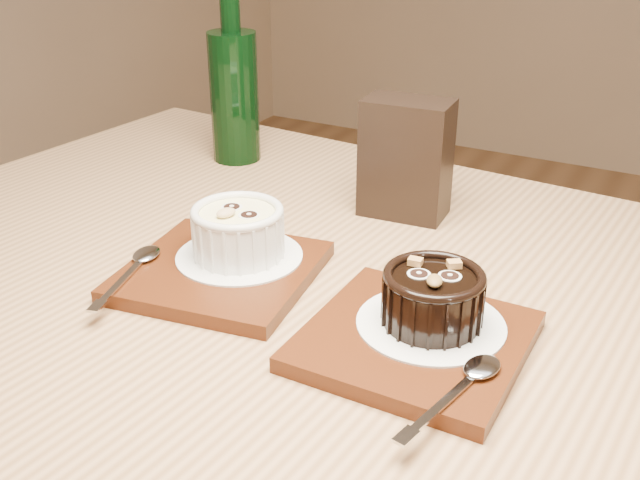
# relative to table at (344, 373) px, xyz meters

# --- Properties ---
(table) EXTENTS (1.26, 0.89, 0.75)m
(table) POSITION_rel_table_xyz_m (0.00, 0.00, 0.00)
(table) COLOR #936740
(table) RESTS_ON ground
(tray_left) EXTENTS (0.21, 0.21, 0.01)m
(tray_left) POSITION_rel_table_xyz_m (-0.13, -0.03, 0.10)
(tray_left) COLOR #4D200C
(tray_left) RESTS_ON table
(doily_left) EXTENTS (0.13, 0.13, 0.00)m
(doily_left) POSITION_rel_table_xyz_m (-0.12, -0.00, 0.11)
(doily_left) COLOR white
(doily_left) RESTS_ON tray_left
(ramekin_white) EXTENTS (0.09, 0.09, 0.06)m
(ramekin_white) POSITION_rel_table_xyz_m (-0.12, -0.00, 0.14)
(ramekin_white) COLOR white
(ramekin_white) RESTS_ON doily_left
(spoon_left) EXTENTS (0.06, 0.14, 0.01)m
(spoon_left) POSITION_rel_table_xyz_m (-0.19, -0.08, 0.11)
(spoon_left) COLOR silver
(spoon_left) RESTS_ON tray_left
(tray_right) EXTENTS (0.18, 0.18, 0.01)m
(tray_right) POSITION_rel_table_xyz_m (0.09, -0.05, 0.10)
(tray_right) COLOR #4D200C
(tray_right) RESTS_ON table
(doily_right) EXTENTS (0.13, 0.13, 0.00)m
(doily_right) POSITION_rel_table_xyz_m (0.10, -0.03, 0.11)
(doily_right) COLOR white
(doily_right) RESTS_ON tray_right
(ramekin_dark) EXTENTS (0.09, 0.09, 0.05)m
(ramekin_dark) POSITION_rel_table_xyz_m (0.10, -0.03, 0.13)
(ramekin_dark) COLOR black
(ramekin_dark) RESTS_ON doily_right
(spoon_right) EXTENTS (0.05, 0.14, 0.01)m
(spoon_right) POSITION_rel_table_xyz_m (0.15, -0.11, 0.11)
(spoon_right) COLOR silver
(spoon_right) RESTS_ON tray_right
(condiment_stand) EXTENTS (0.10, 0.07, 0.14)m
(condiment_stand) POSITION_rel_table_xyz_m (-0.03, 0.21, 0.16)
(condiment_stand) COLOR black
(condiment_stand) RESTS_ON table
(green_bottle) EXTENTS (0.07, 0.07, 0.25)m
(green_bottle) POSITION_rel_table_xyz_m (-0.32, 0.28, 0.19)
(green_bottle) COLOR black
(green_bottle) RESTS_ON table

